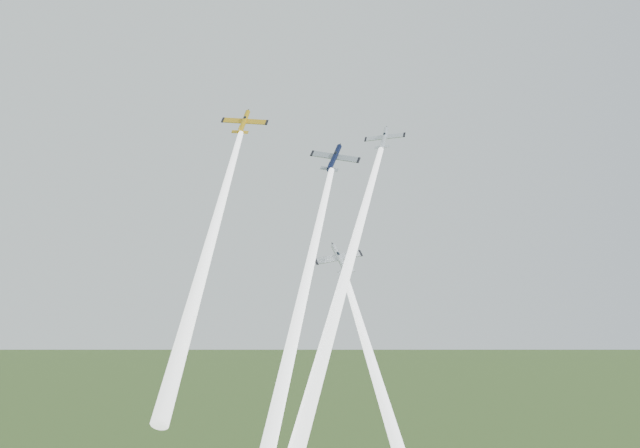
{
  "coord_description": "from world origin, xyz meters",
  "views": [
    {
      "loc": [
        -10.84,
        -136.23,
        82.26
      ],
      "look_at": [
        0.0,
        -6.0,
        92.0
      ],
      "focal_mm": 45.0,
      "sensor_mm": 36.0,
      "label": 1
    }
  ],
  "objects_px": {
    "plane_yellow": "(244,122)",
    "plane_silver_right": "(384,138)",
    "plane_navy": "(334,158)",
    "plane_silver_low": "(340,259)"
  },
  "relations": [
    {
      "from": "plane_navy",
      "to": "plane_silver_low",
      "type": "distance_m",
      "value": 19.48
    },
    {
      "from": "plane_navy",
      "to": "plane_silver_right",
      "type": "distance_m",
      "value": 11.34
    },
    {
      "from": "plane_navy",
      "to": "plane_silver_right",
      "type": "bearing_deg",
      "value": 44.21
    },
    {
      "from": "plane_navy",
      "to": "plane_silver_right",
      "type": "relative_size",
      "value": 1.16
    },
    {
      "from": "plane_yellow",
      "to": "plane_silver_right",
      "type": "relative_size",
      "value": 1.14
    },
    {
      "from": "plane_silver_low",
      "to": "plane_yellow",
      "type": "bearing_deg",
      "value": 120.62
    },
    {
      "from": "plane_navy",
      "to": "plane_silver_low",
      "type": "bearing_deg",
      "value": -72.47
    },
    {
      "from": "plane_yellow",
      "to": "plane_silver_low",
      "type": "distance_m",
      "value": 33.58
    },
    {
      "from": "plane_yellow",
      "to": "plane_silver_right",
      "type": "xyz_separation_m",
      "value": [
        24.72,
        -3.12,
        -3.04
      ]
    },
    {
      "from": "plane_silver_right",
      "to": "plane_silver_low",
      "type": "relative_size",
      "value": 0.95
    }
  ]
}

